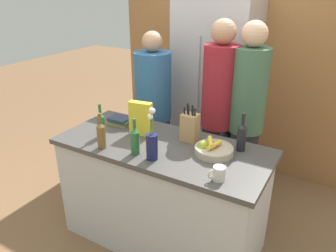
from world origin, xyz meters
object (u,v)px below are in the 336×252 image
Objects in this scene: person_at_sink at (153,106)px; coffee_mug at (219,173)px; cereal_box at (141,119)px; bottle_vinegar at (242,136)px; fruit_bowl at (213,149)px; person_in_blue at (219,109)px; person_in_red_tee at (246,113)px; bottle_wine at (101,134)px; refrigerator at (215,91)px; bottle_oil at (135,140)px; knife_block at (190,127)px; flower_vase at (152,143)px; book_stack at (120,121)px; bottle_water at (101,124)px.

coffee_mug is at bearing -37.94° from person_at_sink.
bottle_vinegar is at bearing 10.06° from cereal_box.
person_in_blue reaches higher than fruit_bowl.
person_at_sink is at bearing 162.07° from person_in_red_tee.
bottle_wine is (-0.91, -0.48, -0.01)m from bottle_vinegar.
bottle_wine reaches higher than fruit_bowl.
refrigerator is 6.57× the size of bottle_vinegar.
bottle_oil reaches higher than coffee_mug.
flower_vase is (-0.09, -0.40, 0.02)m from knife_block.
person_in_red_tee is at bearing 29.26° from book_stack.
fruit_bowl reaches higher than coffee_mug.
person_at_sink is at bearing 156.81° from bottle_vinegar.
flower_vase reaches higher than bottle_vinegar.
bottle_vinegar is 1.06× the size of bottle_wine.
knife_block is 0.40m from cereal_box.
fruit_bowl is at bearing -5.91° from book_stack.
flower_vase is 1.40× the size of bottle_oil.
coffee_mug reaches higher than book_stack.
fruit_bowl is 1.31× the size of book_stack.
bottle_wine is (-0.75, -0.33, 0.07)m from fruit_bowl.
refrigerator is at bearing 74.41° from bottle_water.
bottle_wine is at bearing -79.03° from person_at_sink.
bottle_water is at bearing -86.93° from person_at_sink.
book_stack is 1.08m from bottle_vinegar.
bottle_oil is 0.77m from bottle_vinegar.
bottle_vinegar is (0.40, 0.04, 0.00)m from knife_block.
cereal_box is 0.87m from coffee_mug.
coffee_mug is at bearing -2.08° from bottle_oil.
coffee_mug is 0.46m from bottle_vinegar.
coffee_mug is at bearing -88.77° from bottle_vinegar.
knife_block is at bearing 76.88° from flower_vase.
cereal_box is at bearing 134.84° from flower_vase.
book_stack is at bearing -121.50° from person_in_blue.
person_in_red_tee is at bearing 29.87° from person_in_blue.
bottle_oil is (-0.24, -0.39, -0.01)m from knife_block.
fruit_bowl is 0.64m from cereal_box.
person_at_sink reaches higher than flower_vase.
fruit_bowl is at bearing 11.51° from bottle_water.
cereal_box is 0.16× the size of person_in_red_tee.
flower_vase is 0.99m from person_in_red_tee.
refrigerator reaches higher than book_stack.
book_stack is at bearing -170.45° from person_in_red_tee.
fruit_bowl is 0.64m from person_in_blue.
cereal_box is 0.32m from bottle_water.
knife_block is at bearing 58.54° from bottle_oil.
person_in_red_tee is (0.28, 0.52, -0.00)m from knife_block.
person_at_sink reaches higher than book_stack.
knife_block is 1.08× the size of cereal_box.
bottle_wine is at bearing -97.48° from person_in_blue.
person_at_sink is at bearing 121.97° from flower_vase.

